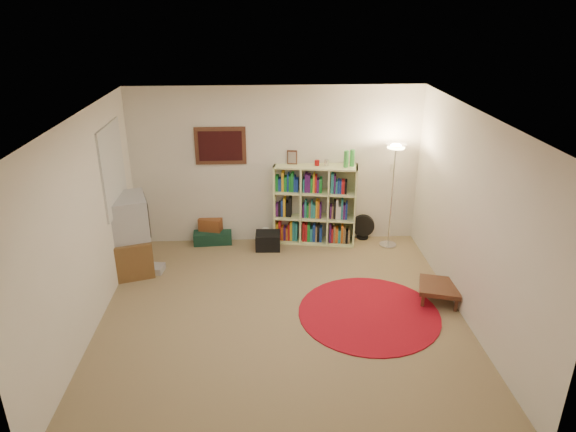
% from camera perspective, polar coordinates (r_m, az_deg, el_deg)
% --- Properties ---
extents(room, '(4.54, 4.54, 2.54)m').
position_cam_1_polar(room, '(5.99, -1.21, -0.65)').
color(room, '#8B7552').
rests_on(room, ground).
extents(bookshelf, '(1.34, 0.58, 1.55)m').
position_cam_1_polar(bookshelf, '(8.20, 2.88, 1.19)').
color(bookshelf, '#F4FFAA').
rests_on(bookshelf, ground).
extents(floor_lamp, '(0.41, 0.41, 1.68)m').
position_cam_1_polar(floor_lamp, '(7.93, 11.78, 5.88)').
color(floor_lamp, silver).
rests_on(floor_lamp, ground).
extents(floor_fan, '(0.37, 0.23, 0.42)m').
position_cam_1_polar(floor_fan, '(8.52, 8.34, -1.20)').
color(floor_fan, black).
rests_on(floor_fan, ground).
extents(tv_stand, '(0.75, 0.90, 1.13)m').
position_cam_1_polar(tv_stand, '(7.68, -17.20, -2.06)').
color(tv_stand, brown).
rests_on(tv_stand, ground).
extents(dvd_box, '(0.32, 0.28, 0.10)m').
position_cam_1_polar(dvd_box, '(7.74, -14.70, -5.68)').
color(dvd_box, '#AFAFB3').
rests_on(dvd_box, ground).
extents(suitcase, '(0.63, 0.43, 0.20)m').
position_cam_1_polar(suitcase, '(8.47, -8.35, -2.19)').
color(suitcase, '#123225').
rests_on(suitcase, ground).
extents(wicker_basket, '(0.41, 0.34, 0.21)m').
position_cam_1_polar(wicker_basket, '(8.43, -8.52, -0.83)').
color(wicker_basket, brown).
rests_on(wicker_basket, suitcase).
extents(duffel_bag, '(0.40, 0.33, 0.27)m').
position_cam_1_polar(duffel_bag, '(8.14, -2.24, -2.76)').
color(duffel_bag, black).
rests_on(duffel_bag, ground).
extents(paper_towel, '(0.13, 0.13, 0.23)m').
position_cam_1_polar(paper_towel, '(8.38, -2.50, -2.11)').
color(paper_towel, white).
rests_on(paper_towel, ground).
extents(red_rug, '(1.78, 1.78, 0.02)m').
position_cam_1_polar(red_rug, '(6.65, 8.97, -10.63)').
color(red_rug, maroon).
rests_on(red_rug, ground).
extents(side_table, '(0.64, 0.64, 0.23)m').
position_cam_1_polar(side_table, '(7.02, 16.51, -7.63)').
color(side_table, '#452418').
rests_on(side_table, ground).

